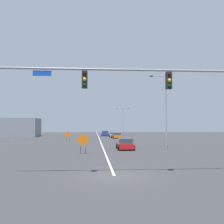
% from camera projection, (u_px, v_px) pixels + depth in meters
% --- Properties ---
extents(ground, '(208.21, 208.21, 0.00)m').
position_uv_depth(ground, '(114.00, 176.00, 15.19)').
color(ground, '#38383A').
extents(road_centre_stripe, '(0.16, 115.67, 0.01)m').
position_uv_depth(road_centre_stripe, '(98.00, 136.00, 72.80)').
color(road_centre_stripe, white).
rests_on(road_centre_stripe, ground).
extents(traffic_signal_assembly, '(15.66, 0.44, 6.87)m').
position_uv_depth(traffic_signal_assembly, '(165.00, 89.00, 15.69)').
color(traffic_signal_assembly, gray).
rests_on(traffic_signal_assembly, ground).
extents(street_lamp_near_right, '(4.69, 0.24, 9.49)m').
position_uv_depth(street_lamp_near_right, '(123.00, 119.00, 92.33)').
color(street_lamp_near_right, gray).
rests_on(street_lamp_near_right, ground).
extents(street_lamp_mid_right, '(2.29, 0.24, 9.86)m').
position_uv_depth(street_lamp_mid_right, '(165.00, 108.00, 34.31)').
color(street_lamp_mid_right, gray).
rests_on(street_lamp_mid_right, ground).
extents(construction_sign_right_lane, '(1.30, 0.06, 1.94)m').
position_uv_depth(construction_sign_right_lane, '(68.00, 135.00, 50.53)').
color(construction_sign_right_lane, orange).
rests_on(construction_sign_right_lane, ground).
extents(construction_sign_right_shoulder, '(1.39, 0.12, 2.19)m').
position_uv_depth(construction_sign_right_shoulder, '(83.00, 141.00, 27.38)').
color(construction_sign_right_shoulder, orange).
rests_on(construction_sign_right_shoulder, ground).
extents(car_red_approaching, '(2.11, 4.05, 1.42)m').
position_uv_depth(car_red_approaching, '(125.00, 144.00, 32.14)').
color(car_red_approaching, red).
rests_on(car_red_approaching, ground).
extents(car_orange_mid, '(2.28, 4.32, 1.35)m').
position_uv_depth(car_orange_mid, '(116.00, 136.00, 60.45)').
color(car_orange_mid, orange).
rests_on(car_orange_mid, ground).
extents(car_blue_passing, '(2.35, 4.34, 1.48)m').
position_uv_depth(car_blue_passing, '(105.00, 134.00, 74.51)').
color(car_blue_passing, '#1E389E').
rests_on(car_blue_passing, ground).
extents(car_white_distant, '(2.10, 4.41, 1.26)m').
position_uv_depth(car_white_distant, '(113.00, 135.00, 66.98)').
color(car_white_distant, white).
rests_on(car_white_distant, ground).
extents(roadside_building_west, '(9.15, 7.91, 5.04)m').
position_uv_depth(roadside_building_west, '(22.00, 127.00, 70.22)').
color(roadside_building_west, gray).
rests_on(roadside_building_west, ground).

